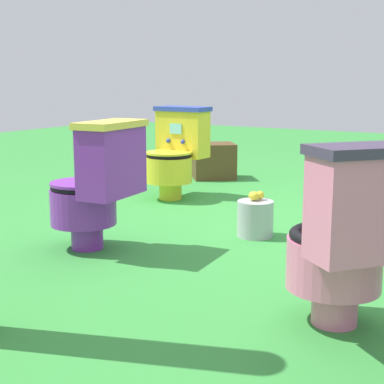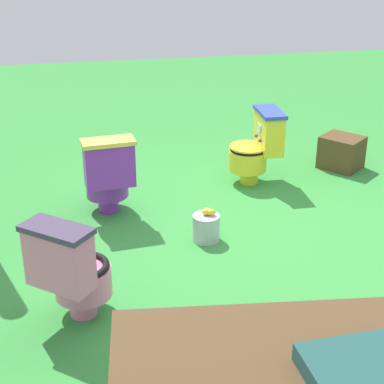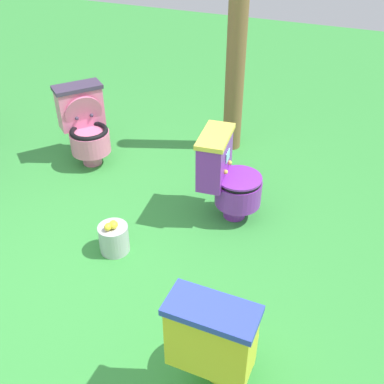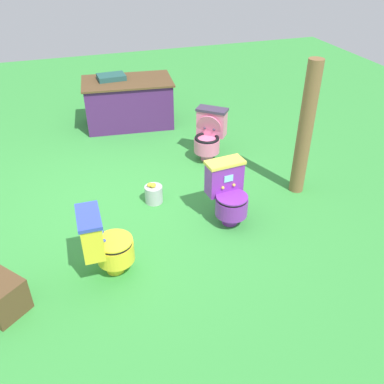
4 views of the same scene
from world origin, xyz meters
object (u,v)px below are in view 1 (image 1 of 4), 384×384
at_px(toilet_purple, 96,185).
at_px(toilet_yellow, 175,152).
at_px(lemon_bucket, 255,217).
at_px(toilet_pink, 349,236).
at_px(small_crate, 214,161).

xyz_separation_m(toilet_purple, toilet_yellow, (-1.46, -0.44, 0.00)).
height_order(toilet_purple, lemon_bucket, toilet_purple).
bearing_deg(toilet_pink, small_crate, 77.68).
relative_size(toilet_yellow, toilet_pink, 1.00).
relative_size(toilet_yellow, lemon_bucket, 2.63).
xyz_separation_m(toilet_purple, toilet_pink, (0.32, 1.51, 0.00)).
distance_m(toilet_purple, toilet_pink, 1.55).
relative_size(small_crate, lemon_bucket, 1.42).
xyz_separation_m(small_crate, lemon_bucket, (1.70, 1.27, -0.05)).
relative_size(toilet_purple, toilet_yellow, 1.00).
height_order(toilet_purple, toilet_pink, same).
bearing_deg(lemon_bucket, toilet_pink, 40.17).
bearing_deg(toilet_purple, small_crate, 8.94).
bearing_deg(small_crate, toilet_purple, 14.78).
bearing_deg(toilet_pink, toilet_yellow, 87.26).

